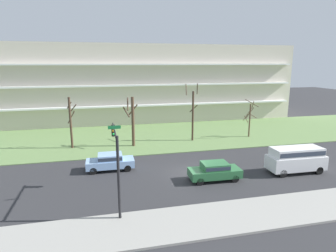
# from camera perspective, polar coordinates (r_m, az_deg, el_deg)

# --- Properties ---
(ground) EXTENTS (160.00, 160.00, 0.00)m
(ground) POSITION_cam_1_polar(r_m,az_deg,el_deg) (26.64, 4.46, -9.31)
(ground) COLOR #2D2D30
(sidewalk_curb_near) EXTENTS (80.00, 4.00, 0.15)m
(sidewalk_curb_near) POSITION_cam_1_polar(r_m,az_deg,el_deg) (19.89, 11.81, -17.28)
(sidewalk_curb_near) COLOR #99968E
(sidewalk_curb_near) RESTS_ON ground
(grass_lawn_strip) EXTENTS (80.00, 16.00, 0.08)m
(grass_lawn_strip) POSITION_cam_1_polar(r_m,az_deg,el_deg) (39.55, -1.71, -1.95)
(grass_lawn_strip) COLOR #66844C
(grass_lawn_strip) RESTS_ON ground
(apartment_building) EXTENTS (51.53, 12.26, 12.84)m
(apartment_building) POSITION_cam_1_polar(r_m,az_deg,el_deg) (51.87, -4.83, 8.58)
(apartment_building) COLOR beige
(apartment_building) RESTS_ON ground
(tree_far_left) EXTENTS (1.19, 0.93, 6.06)m
(tree_far_left) POSITION_cam_1_polar(r_m,az_deg,el_deg) (35.00, -18.76, 0.78)
(tree_far_left) COLOR #423023
(tree_far_left) RESTS_ON ground
(tree_left) EXTENTS (1.81, 1.80, 5.99)m
(tree_left) POSITION_cam_1_polar(r_m,az_deg,el_deg) (34.20, -7.09, 1.18)
(tree_left) COLOR #4C3828
(tree_left) RESTS_ON ground
(tree_center) EXTENTS (1.88, 1.81, 7.41)m
(tree_center) POSITION_cam_1_polar(r_m,az_deg,el_deg) (36.53, 4.92, 2.51)
(tree_center) COLOR #423023
(tree_center) RESTS_ON ground
(tree_right) EXTENTS (1.94, 1.86, 5.29)m
(tree_right) POSITION_cam_1_polar(r_m,az_deg,el_deg) (39.94, 15.94, 1.55)
(tree_right) COLOR brown
(tree_right) RESTS_ON ground
(sedan_blue_near_left) EXTENTS (4.42, 1.86, 1.57)m
(sedan_blue_near_left) POSITION_cam_1_polar(r_m,az_deg,el_deg) (27.54, -11.41, -6.85)
(sedan_blue_near_left) COLOR #8CB2E0
(sedan_blue_near_left) RESTS_ON ground
(sedan_green_center_left) EXTENTS (4.46, 1.94, 1.57)m
(sedan_green_center_left) POSITION_cam_1_polar(r_m,az_deg,el_deg) (25.08, 9.27, -8.72)
(sedan_green_center_left) COLOR #2D6B3D
(sedan_green_center_left) RESTS_ON ground
(van_white_center_right) EXTENTS (5.25, 2.14, 2.36)m
(van_white_center_right) POSITION_cam_1_polar(r_m,az_deg,el_deg) (28.77, 24.11, -5.78)
(van_white_center_right) COLOR white
(van_white_center_right) RESTS_ON ground
(traffic_signal_mast) EXTENTS (0.90, 5.73, 5.56)m
(traffic_signal_mast) POSITION_cam_1_polar(r_m,az_deg,el_deg) (19.95, -10.29, -5.24)
(traffic_signal_mast) COLOR black
(traffic_signal_mast) RESTS_ON ground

